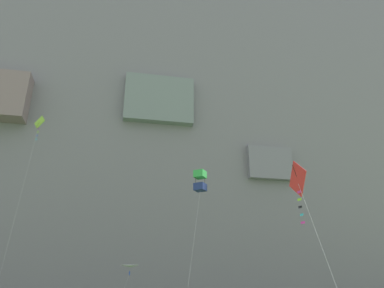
% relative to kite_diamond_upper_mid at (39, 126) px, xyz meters
% --- Properties ---
extents(cliff_face, '(180.00, 33.04, 82.70)m').
position_rel_kite_diamond_upper_mid_xyz_m(cliff_face, '(15.47, 33.90, 19.28)').
color(cliff_face, gray).
rests_on(cliff_face, ground).
extents(kite_diamond_upper_mid, '(1.54, 5.56, 23.70)m').
position_rel_kite_diamond_upper_mid_xyz_m(kite_diamond_upper_mid, '(0.00, 0.00, 0.00)').
color(kite_diamond_upper_mid, '#8CCC33').
rests_on(kite_diamond_upper_mid, ground).
extents(kite_delta_far_left, '(2.75, 5.65, 6.37)m').
position_rel_kite_diamond_upper_mid_xyz_m(kite_delta_far_left, '(11.58, 1.76, -15.93)').
color(kite_delta_far_left, white).
rests_on(kite_delta_far_left, ground).
extents(kite_diamond_upper_left, '(0.95, 6.11, 10.39)m').
position_rel_kite_diamond_upper_mid_xyz_m(kite_diamond_upper_left, '(19.10, -24.32, -12.87)').
color(kite_diamond_upper_left, red).
rests_on(kite_diamond_upper_left, ground).
extents(kite_box_high_center, '(3.54, 6.58, 15.09)m').
position_rel_kite_diamond_upper_mid_xyz_m(kite_box_high_center, '(17.44, -7.93, -7.98)').
color(kite_box_high_center, green).
rests_on(kite_box_high_center, ground).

